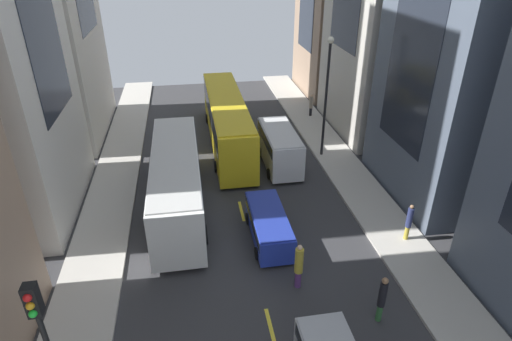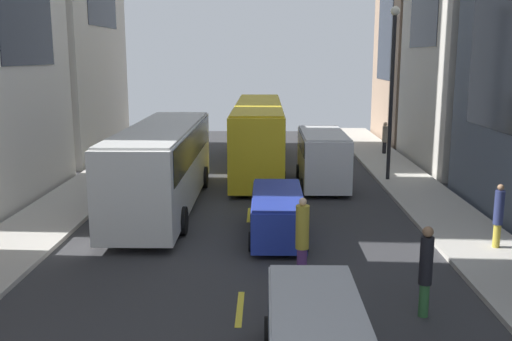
{
  "view_description": "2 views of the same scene",
  "coord_description": "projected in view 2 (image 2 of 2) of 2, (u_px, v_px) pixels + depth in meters",
  "views": [
    {
      "loc": [
        -2.55,
        -24.1,
        13.51
      ],
      "look_at": [
        1.1,
        -2.64,
        1.7
      ],
      "focal_mm": 29.64,
      "sensor_mm": 36.0,
      "label": 1
    },
    {
      "loc": [
        0.61,
        -25.64,
        6.09
      ],
      "look_at": [
        0.23,
        -2.94,
        1.51
      ],
      "focal_mm": 40.15,
      "sensor_mm": 36.0,
      "label": 2
    }
  ],
  "objects": [
    {
      "name": "lane_stripe_5",
      "position": [
        258.0,
        131.0,
        46.92
      ],
      "size": [
        0.16,
        2.0,
        0.01
      ],
      "primitive_type": "cube",
      "color": "yellow",
      "rests_on": "ground"
    },
    {
      "name": "pedestrian_walking_far",
      "position": [
        302.0,
        236.0,
        15.77
      ],
      "size": [
        0.38,
        0.38,
        2.29
      ],
      "rotation": [
        0.0,
        0.0,
        6.24
      ],
      "color": "#593372",
      "rests_on": "ground"
    },
    {
      "name": "ground_plane",
      "position": [
        252.0,
        190.0,
        26.34
      ],
      "size": [
        41.88,
        41.88,
        0.0
      ],
      "primitive_type": "plane",
      "color": "#333335"
    },
    {
      "name": "pedestrian_crossing_mid",
      "position": [
        385.0,
        137.0,
        35.13
      ],
      "size": [
        0.32,
        0.32,
        1.93
      ],
      "rotation": [
        0.0,
        0.0,
        1.2
      ],
      "color": "black",
      "rests_on": "ground"
    },
    {
      "name": "lane_stripe_1",
      "position": [
        240.0,
        309.0,
        13.99
      ],
      "size": [
        0.16,
        2.0,
        0.01
      ],
      "primitive_type": "cube",
      "color": "yellow",
      "rests_on": "ground"
    },
    {
      "name": "streetlamp_near",
      "position": [
        392.0,
        77.0,
        27.03
      ],
      "size": [
        0.44,
        0.44,
        8.18
      ],
      "color": "black",
      "rests_on": "ground"
    },
    {
      "name": "car_blue_0",
      "position": [
        278.0,
        211.0,
        19.38
      ],
      "size": [
        1.88,
        4.75,
        1.53
      ],
      "color": "#2338AD",
      "rests_on": "ground"
    },
    {
      "name": "delivery_van_white",
      "position": [
        323.0,
        155.0,
        26.88
      ],
      "size": [
        2.25,
        5.48,
        2.58
      ],
      "color": "white",
      "rests_on": "ground"
    },
    {
      "name": "sidewalk_west",
      "position": [
        90.0,
        188.0,
        26.45
      ],
      "size": [
        2.83,
        44.0,
        0.15
      ],
      "primitive_type": "cube",
      "color": "#B2ADA3",
      "rests_on": "ground"
    },
    {
      "name": "pedestrian_waiting_curb",
      "position": [
        498.0,
        214.0,
        17.83
      ],
      "size": [
        0.3,
        0.3,
        2.04
      ],
      "rotation": [
        0.0,
        0.0,
        0.55
      ],
      "color": "gold",
      "rests_on": "ground"
    },
    {
      "name": "building_east_3",
      "position": [
        432.0,
        3.0,
        40.24
      ],
      "size": [
        6.39,
        8.67,
        19.45
      ],
      "color": "#937760",
      "rests_on": "ground"
    },
    {
      "name": "lane_stripe_3",
      "position": [
        254.0,
        172.0,
        30.46
      ],
      "size": [
        0.16,
        2.0,
        0.01
      ],
      "primitive_type": "cube",
      "color": "yellow",
      "rests_on": "ground"
    },
    {
      "name": "sidewalk_east",
      "position": [
        416.0,
        189.0,
        26.2
      ],
      "size": [
        2.83,
        44.0,
        0.15
      ],
      "primitive_type": "cube",
      "color": "#B2ADA3",
      "rests_on": "ground"
    },
    {
      "name": "pedestrian_crossing_near",
      "position": [
        426.0,
        268.0,
        13.37
      ],
      "size": [
        0.31,
        0.31,
        2.22
      ],
      "rotation": [
        0.0,
        0.0,
        0.22
      ],
      "color": "#336B38",
      "rests_on": "ground"
    },
    {
      "name": "streetcar_yellow",
      "position": [
        258.0,
        130.0,
        30.94
      ],
      "size": [
        2.7,
        14.15,
        3.59
      ],
      "color": "yellow",
      "rests_on": "ground"
    },
    {
      "name": "car_silver_1",
      "position": [
        317.0,
        336.0,
        10.77
      ],
      "size": [
        1.97,
        4.3,
        1.52
      ],
      "color": "#B7BABF",
      "rests_on": "ground"
    },
    {
      "name": "lane_stripe_2",
      "position": [
        249.0,
        215.0,
        22.22
      ],
      "size": [
        0.16,
        2.0,
        0.01
      ],
      "primitive_type": "cube",
      "color": "yellow",
      "rests_on": "ground"
    },
    {
      "name": "lane_stripe_4",
      "position": [
        256.0,
        147.0,
        38.69
      ],
      "size": [
        0.16,
        2.0,
        0.01
      ],
      "primitive_type": "cube",
      "color": "yellow",
      "rests_on": "ground"
    },
    {
      "name": "city_bus_white",
      "position": [
        163.0,
        159.0,
        22.92
      ],
      "size": [
        2.81,
        11.58,
        3.35
      ],
      "color": "silver",
      "rests_on": "ground"
    }
  ]
}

